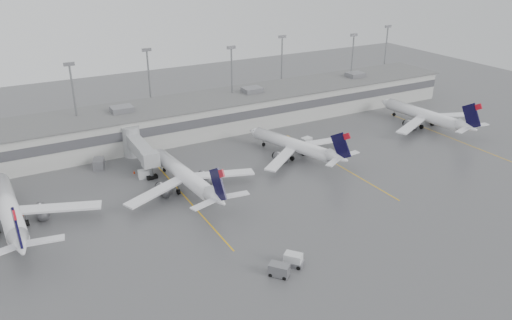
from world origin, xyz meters
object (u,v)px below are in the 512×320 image
jet_mid_right (296,145)px  baggage_tug (293,261)px  jet_mid_left (186,176)px  jet_far_left (9,211)px  jet_far_right (427,115)px

jet_mid_right → baggage_tug: bearing=-141.4°
jet_mid_left → baggage_tug: jet_mid_left is taller
jet_mid_left → jet_mid_right: 28.09m
jet_far_left → jet_far_right: (100.57, 3.25, -0.18)m
jet_mid_left → jet_far_right: (69.21, 4.45, 0.05)m
jet_mid_right → baggage_tug: (-23.04, -34.64, -2.15)m
jet_far_left → jet_far_right: jet_far_left is taller
jet_mid_left → jet_mid_right: size_ratio=1.10×
jet_mid_left → baggage_tug: size_ratio=8.62×
jet_far_left → jet_mid_left: (31.36, -1.20, -0.23)m
jet_mid_right → jet_far_right: bearing=-16.6°
jet_far_right → jet_far_left: bearing=177.0°
jet_mid_left → jet_far_right: 69.35m
jet_mid_left → jet_far_right: size_ratio=0.98×
jet_mid_right → jet_far_right: (41.35, 0.84, 0.23)m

